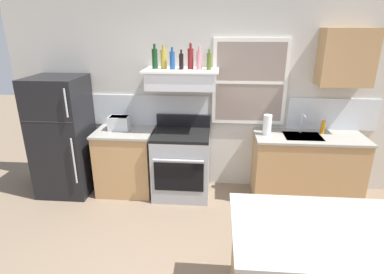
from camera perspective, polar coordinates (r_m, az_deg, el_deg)
back_wall at (r=4.40m, az=2.16°, el=7.61°), size 5.40×0.11×2.70m
refrigerator at (r=4.68m, az=-22.51°, el=0.09°), size 0.70×0.72×1.65m
counter_left_of_stove at (r=4.55m, az=-11.95°, el=-4.30°), size 0.79×0.63×0.91m
toaster at (r=4.42m, az=-13.12°, el=2.55°), size 0.30×0.20×0.19m
stove_range at (r=4.36m, az=-1.92°, el=-4.85°), size 0.76×0.69×1.09m
range_hood_shelf at (r=4.11m, az=-1.95°, el=10.59°), size 0.96×0.52×0.24m
bottle_dark_green_wine at (r=4.16m, az=-6.81°, el=14.07°), size 0.07×0.07×0.31m
bottle_champagne_gold_foil at (r=4.16m, az=-5.17°, el=14.06°), size 0.08×0.08×0.30m
bottle_blue_liqueur at (r=4.07m, az=-3.62°, el=13.84°), size 0.07×0.07×0.27m
bottle_balsamic_dark at (r=4.06m, az=-1.97°, el=13.67°), size 0.06×0.06×0.24m
bottle_red_label_wine at (r=4.09m, az=-0.27°, el=14.16°), size 0.07×0.07×0.32m
bottle_rose_pink at (r=4.05m, az=1.31°, el=13.90°), size 0.07×0.07×0.28m
bottle_olive_oil_square at (r=4.03m, az=3.13°, el=13.66°), size 0.06×0.06×0.25m
counter_right_with_sink at (r=4.54m, az=20.08°, el=-5.18°), size 1.43×0.63×0.91m
sink_faucet at (r=4.39m, az=19.47°, el=2.83°), size 0.03×0.17×0.28m
paper_towel_roll at (r=4.21m, az=13.57°, el=2.16°), size 0.11×0.11×0.27m
dish_soap_bottle at (r=4.49m, az=22.79°, el=1.66°), size 0.06×0.06×0.18m
upper_cabinet_right at (r=4.42m, az=26.35°, el=12.88°), size 0.64×0.32×0.70m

